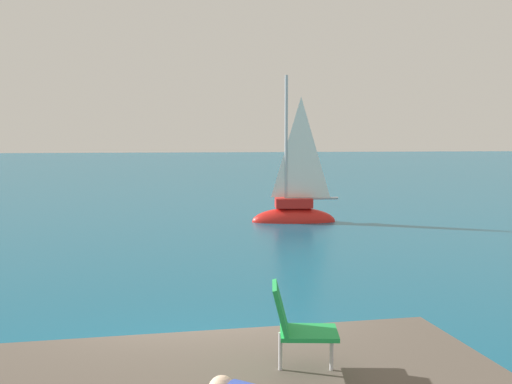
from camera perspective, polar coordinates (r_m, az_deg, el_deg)
The scene contains 3 objects.
ground_plane at distance 9.21m, azimuth -4.75°, elevation -15.48°, with size 160.00×160.00×0.00m, color #0F5675.
sailboat_near at distance 23.72m, azimuth 3.21°, elevation -1.78°, with size 3.03×1.15×5.55m.
beach_chair at distance 6.32m, azimuth 3.38°, elevation -10.87°, with size 0.65×0.55×0.80m.
Camera 1 is at (-0.17, -8.60, 3.29)m, focal length 47.83 mm.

